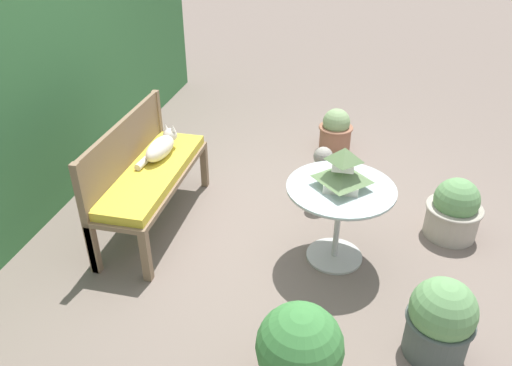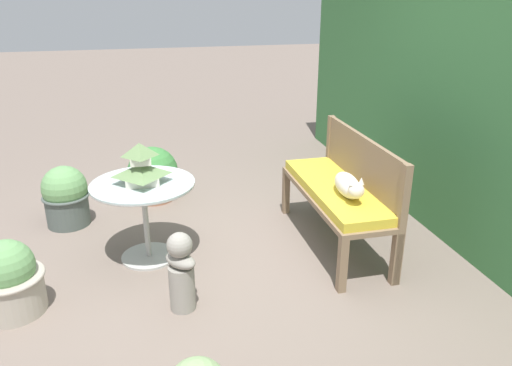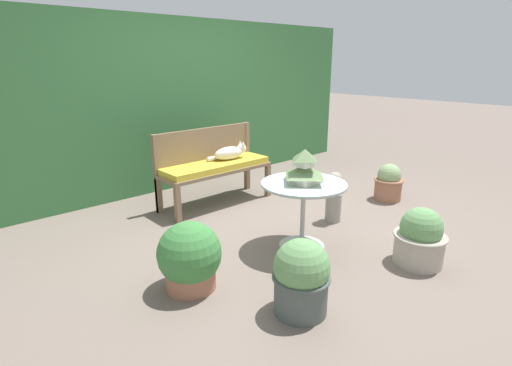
% 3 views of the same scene
% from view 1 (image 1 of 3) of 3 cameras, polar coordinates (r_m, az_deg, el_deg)
% --- Properties ---
extents(ground, '(30.00, 30.00, 0.00)m').
position_cam_1_polar(ground, '(4.31, 1.88, -4.67)').
color(ground, '#75665B').
extents(garden_bench, '(1.43, 0.47, 0.53)m').
position_cam_1_polar(garden_bench, '(4.16, -11.70, 0.62)').
color(garden_bench, '#7F664C').
rests_on(garden_bench, ground).
extents(bench_backrest, '(1.43, 0.06, 0.93)m').
position_cam_1_polar(bench_backrest, '(4.15, -14.76, 3.52)').
color(bench_backrest, '#7F664C').
rests_on(bench_backrest, ground).
extents(cat, '(0.52, 0.22, 0.22)m').
position_cam_1_polar(cat, '(4.27, -10.83, 4.08)').
color(cat, silver).
rests_on(cat, garden_bench).
extents(patio_table, '(0.79, 0.79, 0.65)m').
position_cam_1_polar(patio_table, '(3.71, 9.53, -2.21)').
color(patio_table, '#B7B7B2').
rests_on(patio_table, ground).
extents(pagoda_birdhouse, '(0.33, 0.33, 0.32)m').
position_cam_1_polar(pagoda_birdhouse, '(3.57, 9.90, 1.39)').
color(pagoda_birdhouse, silver).
rests_on(pagoda_birdhouse, patio_table).
extents(garden_bust, '(0.27, 0.26, 0.57)m').
position_cam_1_polar(garden_bust, '(4.47, 7.51, 0.82)').
color(garden_bust, gray).
rests_on(garden_bust, ground).
extents(potted_plant_bench_left, '(0.46, 0.46, 0.52)m').
position_cam_1_polar(potted_plant_bench_left, '(4.37, 21.70, -2.91)').
color(potted_plant_bench_left, '#ADA393').
rests_on(potted_plant_bench_left, ground).
extents(potted_plant_table_far, '(0.37, 0.37, 0.47)m').
position_cam_1_polar(potted_plant_table_far, '(5.47, 9.09, 5.91)').
color(potted_plant_table_far, '#9E664C').
rests_on(potted_plant_table_far, ground).
extents(potted_plant_table_near, '(0.41, 0.41, 0.56)m').
position_cam_1_polar(potted_plant_table_near, '(3.29, 20.33, -14.51)').
color(potted_plant_table_near, '#4C5651').
rests_on(potted_plant_table_near, ground).
extents(potted_plant_bench_right, '(0.50, 0.50, 0.55)m').
position_cam_1_polar(potted_plant_bench_right, '(2.98, 4.98, -18.63)').
color(potted_plant_bench_right, '#9E664C').
rests_on(potted_plant_bench_right, ground).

